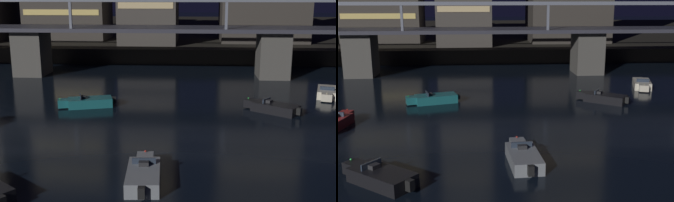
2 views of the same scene
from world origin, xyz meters
The scene contains 6 objects.
far_riverbank centered at (0.00, 86.86, 1.10)m, with size 240.00×80.00×2.20m, color black.
river_bridge centered at (0.00, 38.85, 4.29)m, with size 95.10×6.40×9.38m.
speedboat_near_right centered at (2.70, 7.88, 0.41)m, with size 2.06×5.22×1.16m.
speedboat_mid_left centered at (-4.24, 23.63, 0.41)m, with size 5.17×2.82×1.16m.
speedboat_mid_center centered at (18.60, 28.87, 0.41)m, with size 2.84×5.17×1.16m.
speedboat_mid_right centered at (12.28, 22.78, 0.41)m, with size 4.71×3.96×1.16m.
Camera 1 is at (5.43, -14.47, 10.31)m, focal length 46.92 mm.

